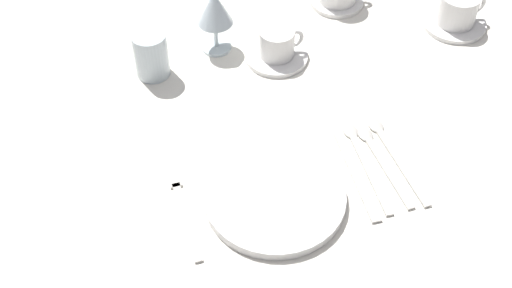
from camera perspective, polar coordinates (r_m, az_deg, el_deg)
ground_plane at (r=1.95m, az=-0.55°, el=-11.93°), size 6.00×6.00×0.00m
dining_table at (r=1.42m, az=-0.74°, el=1.58°), size 1.80×1.11×0.74m
dinner_plate at (r=1.18m, az=1.60°, el=-4.50°), size 0.25×0.25×0.02m
fork_outer at (r=1.18m, az=-6.14°, el=-5.50°), size 0.02×0.20×0.00m
dinner_knife at (r=1.23m, az=8.51°, el=-2.77°), size 0.03×0.22×0.00m
spoon_soup at (r=1.27m, az=8.92°, el=-1.00°), size 0.03×0.23×0.01m
spoon_dessert at (r=1.27m, az=10.29°, el=-0.99°), size 0.03×0.21×0.01m
spoon_tea at (r=1.29m, az=11.32°, el=-0.47°), size 0.03×0.23×0.01m
saucer_left at (r=1.45m, az=1.74°, el=7.44°), size 0.13×0.13×0.01m
coffee_cup_left at (r=1.43m, az=1.84°, el=8.55°), size 0.10×0.07×0.06m
saucer_right at (r=1.60m, az=16.33°, el=9.74°), size 0.14×0.14×0.01m
coffee_cup_right at (r=1.58m, az=16.69°, el=10.87°), size 0.11×0.09×0.07m
saucer_far at (r=1.62m, az=6.81°, el=11.87°), size 0.12×0.12×0.01m
wine_glass_centre at (r=1.42m, az=-3.50°, el=11.20°), size 0.08×0.08×0.14m
drink_tumbler at (r=1.40m, az=-8.83°, el=7.45°), size 0.07×0.07×0.10m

